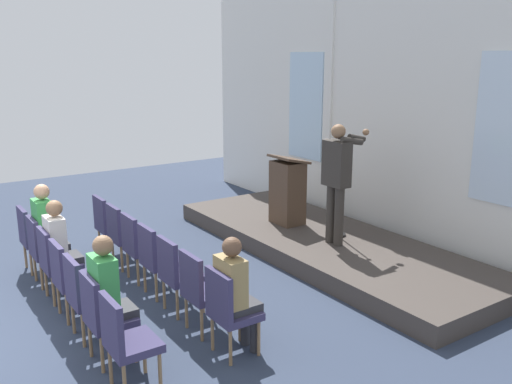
{
  "coord_description": "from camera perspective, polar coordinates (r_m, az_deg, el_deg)",
  "views": [
    {
      "loc": [
        6.17,
        -0.63,
        3.02
      ],
      "look_at": [
        0.1,
        3.49,
        1.19
      ],
      "focal_mm": 38.68,
      "sensor_mm": 36.0,
      "label": 1
    }
  ],
  "objects": [
    {
      "name": "chair_r1_c2",
      "position": [
        7.37,
        -20.08,
        -6.59
      ],
      "size": [
        0.46,
        0.44,
        0.94
      ],
      "color": "olive",
      "rests_on": "ground"
    },
    {
      "name": "audience_r1_c1",
      "position": [
        7.86,
        -20.75,
        -3.61
      ],
      "size": [
        0.36,
        0.39,
        1.38
      ],
      "color": "#2D2D33",
      "rests_on": "ground"
    },
    {
      "name": "chair_r1_c4",
      "position": [
        6.3,
        -17.33,
        -9.88
      ],
      "size": [
        0.46,
        0.44,
        0.94
      ],
      "color": "olive",
      "rests_on": "ground"
    },
    {
      "name": "chair_r0_c4",
      "position": [
        6.66,
        -8.21,
        -8.05
      ],
      "size": [
        0.46,
        0.44,
        0.94
      ],
      "color": "olive",
      "rests_on": "ground"
    },
    {
      "name": "audience_r0_c6",
      "position": [
        5.67,
        -2.14,
        -10.03
      ],
      "size": [
        0.36,
        0.39,
        1.27
      ],
      "color": "#2D2D33",
      "rests_on": "ground"
    },
    {
      "name": "lectern",
      "position": [
        9.17,
        3.28,
        0.1
      ],
      "size": [
        0.6,
        0.48,
        1.16
      ],
      "color": "#4C3828",
      "rests_on": "stage_platform"
    },
    {
      "name": "chair_r0_c3",
      "position": [
        7.16,
        -10.31,
        -6.54
      ],
      "size": [
        0.46,
        0.44,
        0.94
      ],
      "color": "olive",
      "rests_on": "ground"
    },
    {
      "name": "chair_r1_c0",
      "position": [
        8.47,
        -22.09,
        -4.13
      ],
      "size": [
        0.46,
        0.44,
        0.94
      ],
      "color": "olive",
      "rests_on": "ground"
    },
    {
      "name": "chair_r0_c2",
      "position": [
        7.68,
        -12.11,
        -5.21
      ],
      "size": [
        0.46,
        0.44,
        0.94
      ],
      "color": "olive",
      "rests_on": "ground"
    },
    {
      "name": "chair_r0_c1",
      "position": [
        8.2,
        -13.69,
        -4.05
      ],
      "size": [
        0.46,
        0.44,
        0.94
      ],
      "color": "olive",
      "rests_on": "ground"
    },
    {
      "name": "chair_r0_c5",
      "position": [
        6.17,
        -5.75,
        -9.8
      ],
      "size": [
        0.46,
        0.44,
        0.94
      ],
      "color": "olive",
      "rests_on": "ground"
    },
    {
      "name": "chair_r1_c6",
      "position": [
        5.29,
        -13.41,
        -14.44
      ],
      "size": [
        0.46,
        0.44,
        0.94
      ],
      "color": "olive",
      "rests_on": "ground"
    },
    {
      "name": "chair_r0_c0",
      "position": [
        8.73,
        -15.07,
        -3.03
      ],
      "size": [
        0.46,
        0.44,
        0.94
      ],
      "color": "olive",
      "rests_on": "ground"
    },
    {
      "name": "mic_stand",
      "position": [
        8.66,
        8.42,
        -2.35
      ],
      "size": [
        0.28,
        0.28,
        1.55
      ],
      "color": "black",
      "rests_on": "stage_platform"
    },
    {
      "name": "chair_r1_c1",
      "position": [
        7.91,
        -21.16,
        -5.28
      ],
      "size": [
        0.46,
        0.44,
        0.94
      ],
      "color": "olive",
      "rests_on": "ground"
    },
    {
      "name": "audience_r1_c5",
      "position": [
        5.72,
        -14.92,
        -9.96
      ],
      "size": [
        0.36,
        0.39,
        1.33
      ],
      "color": "#2D2D33",
      "rests_on": "ground"
    },
    {
      "name": "chair_r1_c3",
      "position": [
        6.83,
        -18.82,
        -8.11
      ],
      "size": [
        0.46,
        0.44,
        0.94
      ],
      "color": "olive",
      "rests_on": "ground"
    },
    {
      "name": "stage_platform",
      "position": [
        8.76,
        7.21,
        -5.34
      ],
      "size": [
        5.83,
        2.02,
        0.27
      ],
      "primitive_type": "cube",
      "color": "#3F3833",
      "rests_on": "ground"
    },
    {
      "name": "audience_r1_c2",
      "position": [
        7.33,
        -19.57,
        -5.12
      ],
      "size": [
        0.36,
        0.39,
        1.3
      ],
      "color": "#2D2D33",
      "rests_on": "ground"
    },
    {
      "name": "speaker",
      "position": [
        8.12,
        8.38,
        1.73
      ],
      "size": [
        0.52,
        0.69,
        1.79
      ],
      "color": "#332D28",
      "rests_on": "stage_platform"
    },
    {
      "name": "rear_partition",
      "position": [
        9.23,
        13.84,
        7.94
      ],
      "size": [
        10.45,
        0.14,
        4.22
      ],
      "color": "silver",
      "rests_on": "ground"
    },
    {
      "name": "chair_r0_c6",
      "position": [
        5.71,
        -2.86,
        -11.82
      ],
      "size": [
        0.46,
        0.44,
        0.94
      ],
      "color": "olive",
      "rests_on": "ground"
    },
    {
      "name": "chair_r1_c5",
      "position": [
        5.79,
        -15.56,
        -11.97
      ],
      "size": [
        0.46,
        0.44,
        0.94
      ],
      "color": "olive",
      "rests_on": "ground"
    }
  ]
}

